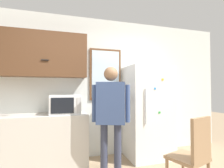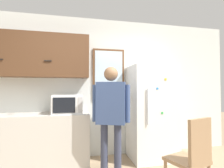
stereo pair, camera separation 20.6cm
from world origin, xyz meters
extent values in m
cube|color=silver|center=(0.00, 1.86, 1.35)|extent=(6.00, 0.06, 2.70)
cube|color=#BCB7AD|center=(-1.13, 1.54, 0.44)|extent=(2.13, 0.59, 0.88)
cube|color=#51331E|center=(-1.13, 1.68, 1.89)|extent=(2.13, 0.32, 0.77)
cube|color=black|center=(-0.76, 1.50, 1.78)|extent=(0.12, 0.01, 0.01)
cube|color=white|center=(-0.43, 1.50, 1.04)|extent=(0.50, 0.36, 0.32)
cube|color=black|center=(-0.48, 1.31, 1.04)|extent=(0.35, 0.01, 0.25)
cube|color=#B2B2B2|center=(-0.22, 1.32, 1.04)|extent=(0.07, 0.01, 0.25)
cylinder|color=#33384C|center=(0.13, 1.07, 0.38)|extent=(0.11, 0.11, 0.77)
cylinder|color=#33384C|center=(0.33, 0.99, 0.38)|extent=(0.11, 0.11, 0.77)
cube|color=#384C7A|center=(0.23, 1.03, 1.09)|extent=(0.48, 0.36, 0.64)
sphere|color=#8C6647|center=(0.23, 1.03, 1.53)|extent=(0.22, 0.22, 0.22)
cylinder|color=#384C7A|center=(-0.01, 1.12, 1.08)|extent=(0.07, 0.07, 0.57)
cylinder|color=#384C7A|center=(0.47, 0.94, 1.08)|extent=(0.07, 0.07, 0.57)
cube|color=white|center=(1.11, 1.50, 0.87)|extent=(0.82, 0.66, 1.73)
cylinder|color=silver|center=(0.89, 1.15, 1.01)|extent=(0.02, 0.02, 0.61)
cube|color=yellow|center=(1.23, 1.16, 1.47)|extent=(0.04, 0.01, 0.04)
cube|color=green|center=(1.16, 1.16, 0.89)|extent=(0.04, 0.01, 0.04)
cube|color=#338CDB|center=(1.07, 1.16, 1.31)|extent=(0.04, 0.01, 0.04)
cube|color=#997551|center=(1.00, 0.29, 0.44)|extent=(0.51, 0.51, 0.04)
cylinder|color=#997551|center=(1.11, 0.51, 0.21)|extent=(0.04, 0.04, 0.42)
cube|color=#997551|center=(1.06, 0.12, 0.71)|extent=(0.36, 0.15, 0.51)
cube|color=brown|center=(0.35, 1.82, 1.59)|extent=(0.63, 0.04, 1.01)
cube|color=silver|center=(0.35, 1.80, 1.59)|extent=(0.55, 0.01, 0.93)
camera|label=1|loc=(-0.52, -1.54, 1.29)|focal=28.00mm
camera|label=2|loc=(-0.32, -1.59, 1.29)|focal=28.00mm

